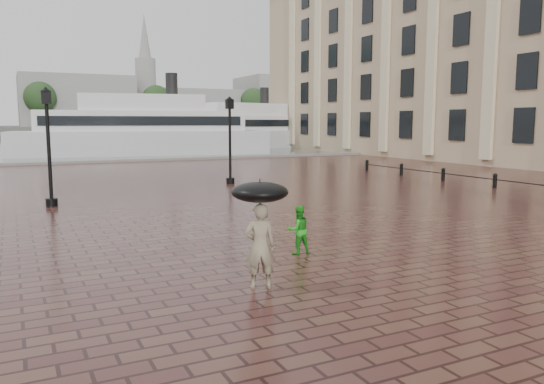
# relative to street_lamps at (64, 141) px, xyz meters

# --- Properties ---
(ground) EXTENTS (300.00, 300.00, 0.00)m
(ground) POSITION_rel_street_lamps_xyz_m (5.00, -15.33, -2.33)
(ground) COLOR #3B1C1B
(ground) RESTS_ON ground
(harbour_water) EXTENTS (240.00, 240.00, 0.00)m
(harbour_water) POSITION_rel_street_lamps_xyz_m (5.00, 76.67, -2.33)
(harbour_water) COLOR #404A4E
(harbour_water) RESTS_ON ground
(quay_edge) EXTENTS (80.00, 0.60, 0.30)m
(quay_edge) POSITION_rel_street_lamps_xyz_m (5.00, 16.67, -2.33)
(quay_edge) COLOR slate
(quay_edge) RESTS_ON ground
(far_shore) EXTENTS (300.00, 60.00, 2.00)m
(far_shore) POSITION_rel_street_lamps_xyz_m (5.00, 144.67, -1.33)
(far_shore) COLOR #4C4C47
(far_shore) RESTS_ON ground
(distant_skyline) EXTENTS (102.50, 22.00, 33.00)m
(distant_skyline) POSITION_rel_street_lamps_xyz_m (53.14, 134.67, 7.13)
(distant_skyline) COLOR gray
(distant_skyline) RESTS_ON ground
(far_trees) EXTENTS (188.00, 8.00, 13.50)m
(far_trees) POSITION_rel_street_lamps_xyz_m (5.00, 122.67, 7.09)
(far_trees) COLOR #2D2119
(far_trees) RESTS_ON ground
(bollard_row) EXTENTS (0.22, 21.22, 0.73)m
(bollard_row) POSITION_rel_street_lamps_xyz_m (19.00, -8.83, -1.93)
(bollard_row) COLOR black
(bollard_row) RESTS_ON ground
(street_lamps) EXTENTS (15.44, 12.44, 4.40)m
(street_lamps) POSITION_rel_street_lamps_xyz_m (0.00, 0.00, 0.00)
(street_lamps) COLOR black
(street_lamps) RESTS_ON ground
(adult_pedestrian) EXTENTS (0.71, 0.57, 1.68)m
(adult_pedestrian) POSITION_rel_street_lamps_xyz_m (1.96, -18.11, -1.49)
(adult_pedestrian) COLOR gray
(adult_pedestrian) RESTS_ON ground
(child_pedestrian) EXTENTS (0.62, 0.50, 1.20)m
(child_pedestrian) POSITION_rel_street_lamps_xyz_m (3.95, -16.06, -1.73)
(child_pedestrian) COLOR #209B1C
(child_pedestrian) RESTS_ON ground
(ferry_near) EXTENTS (25.10, 9.37, 8.04)m
(ferry_near) POSITION_rel_street_lamps_xyz_m (9.49, 25.74, 0.09)
(ferry_near) COLOR silver
(ferry_near) RESTS_ON ground
(ferry_far) EXTENTS (23.38, 10.17, 7.46)m
(ferry_far) POSITION_rel_street_lamps_xyz_m (23.69, 32.62, -0.08)
(ferry_far) COLOR silver
(ferry_far) RESTS_ON ground
(umbrella) EXTENTS (1.10, 1.10, 1.14)m
(umbrella) POSITION_rel_street_lamps_xyz_m (1.96, -18.11, -0.43)
(umbrella) COLOR black
(umbrella) RESTS_ON ground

